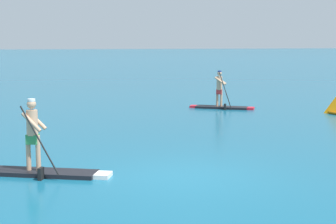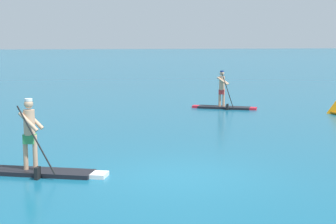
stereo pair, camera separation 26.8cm
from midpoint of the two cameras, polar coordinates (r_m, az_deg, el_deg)
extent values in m
plane|color=#145B7A|center=(11.66, 0.94, -7.31)|extent=(440.00, 440.00, 0.00)
cube|color=black|center=(12.22, -14.99, -6.64)|extent=(2.75, 1.72, 0.10)
cube|color=white|center=(11.69, -8.04, -7.10)|extent=(0.50, 0.55, 0.10)
cylinder|color=tan|center=(12.11, -15.11, -4.51)|extent=(0.11, 0.11, 0.83)
cylinder|color=tan|center=(12.21, -16.14, -4.45)|extent=(0.11, 0.11, 0.83)
cube|color=#338C4C|center=(12.10, -15.68, -2.97)|extent=(0.33, 0.31, 0.22)
cylinder|color=tan|center=(12.03, -15.75, -1.18)|extent=(0.26, 0.26, 0.59)
sphere|color=tan|center=(11.98, -15.83, 0.85)|extent=(0.21, 0.21, 0.21)
cylinder|color=white|center=(11.97, -15.84, 1.30)|extent=(0.18, 0.18, 0.06)
cylinder|color=tan|center=(12.15, -15.24, -0.89)|extent=(0.46, 0.28, 0.48)
cylinder|color=tan|center=(11.87, -15.84, -1.11)|extent=(0.46, 0.28, 0.48)
cylinder|color=black|center=(11.57, -14.97, -3.17)|extent=(0.80, 0.41, 1.56)
cube|color=black|center=(11.74, -14.84, -6.87)|extent=(0.16, 0.22, 0.32)
cube|color=black|center=(23.59, 5.77, 0.52)|extent=(2.39, 1.83, 0.10)
cube|color=red|center=(23.39, 9.03, 0.41)|extent=(0.50, 0.56, 0.10)
cube|color=red|center=(23.86, 2.58, 0.64)|extent=(0.47, 0.50, 0.10)
cylinder|color=tan|center=(23.54, 5.72, 1.57)|extent=(0.11, 0.11, 0.77)
cylinder|color=tan|center=(23.57, 5.27, 1.59)|extent=(0.11, 0.11, 0.77)
cube|color=red|center=(23.53, 5.50, 2.29)|extent=(0.34, 0.32, 0.22)
cylinder|color=tan|center=(23.49, 5.52, 3.28)|extent=(0.26, 0.26, 0.64)
sphere|color=tan|center=(23.46, 5.53, 4.39)|extent=(0.21, 0.21, 0.21)
cylinder|color=navy|center=(23.45, 5.53, 4.62)|extent=(0.18, 0.18, 0.06)
cylinder|color=tan|center=(23.62, 5.71, 3.57)|extent=(0.47, 0.37, 0.42)
cylinder|color=tan|center=(23.33, 5.57, 3.51)|extent=(0.47, 0.37, 0.42)
cylinder|color=black|center=(23.03, 6.17, 2.45)|extent=(0.52, 0.34, 1.68)
cube|color=black|center=(23.11, 6.14, 0.54)|extent=(0.17, 0.21, 0.32)
camera|label=1|loc=(0.13, -90.46, -0.06)|focal=53.83mm
camera|label=2|loc=(0.13, 89.54, 0.06)|focal=53.83mm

